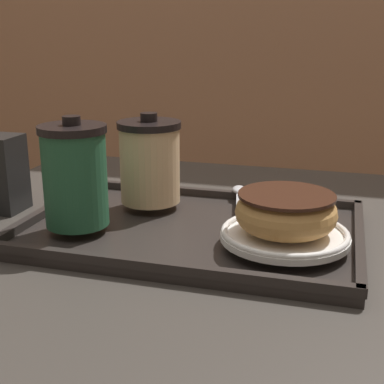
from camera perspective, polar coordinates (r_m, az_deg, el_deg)
The scene contains 7 objects.
cafe_table at distance 0.85m, azimuth -0.10°, elevation -16.67°, with size 0.85×0.85×0.76m.
serving_tray at distance 0.76m, azimuth 0.00°, elevation -4.11°, with size 0.46×0.31×0.02m.
coffee_cup_front at distance 0.73m, azimuth -12.37°, elevation 1.78°, with size 0.09×0.09×0.15m.
coffee_cup_rear at distance 0.82m, azimuth -4.52°, elevation 3.28°, with size 0.10×0.10×0.14m.
plate_with_chocolate_donut at distance 0.69m, azimuth 9.86°, elevation -4.48°, with size 0.16×0.16×0.01m.
donut_chocolate_glazed at distance 0.68m, azimuth 9.98°, elevation -2.06°, with size 0.13×0.13×0.05m.
spoon at distance 0.86m, azimuth 5.03°, elevation -0.14°, with size 0.04×0.13×0.01m.
Camera 1 is at (0.20, -0.68, 1.03)m, focal length 50.00 mm.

